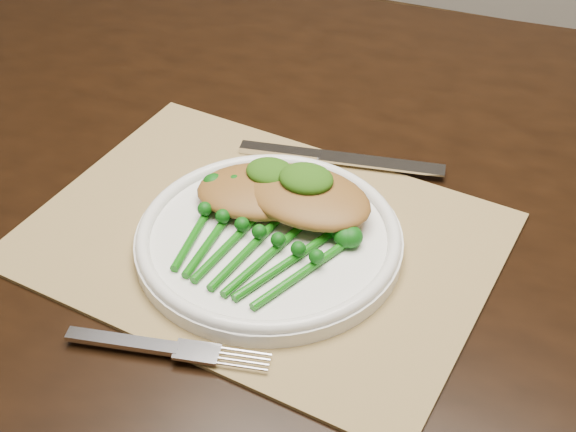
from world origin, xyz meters
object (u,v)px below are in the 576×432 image
(chicken_fillet_left, at_px, (262,191))
(broccolini_bundle, at_px, (249,249))
(placemat, at_px, (261,239))
(dinner_plate, at_px, (269,238))
(dining_table, at_px, (336,389))

(chicken_fillet_left, distance_m, broccolini_bundle, 0.08)
(placemat, xyz_separation_m, dinner_plate, (0.01, -0.01, 0.01))
(dining_table, distance_m, dinner_plate, 0.42)
(placemat, xyz_separation_m, chicken_fillet_left, (-0.01, 0.04, 0.03))
(dinner_plate, height_order, chicken_fillet_left, chicken_fillet_left)
(placemat, height_order, chicken_fillet_left, chicken_fillet_left)
(dining_table, distance_m, placemat, 0.40)
(dinner_plate, xyz_separation_m, chicken_fillet_left, (-0.03, 0.05, 0.02))
(dinner_plate, relative_size, broccolini_bundle, 1.42)
(dining_table, relative_size, broccolini_bundle, 8.84)
(chicken_fillet_left, height_order, broccolini_bundle, chicken_fillet_left)
(dining_table, xyz_separation_m, dinner_plate, (-0.04, -0.14, 0.39))
(dining_table, xyz_separation_m, placemat, (-0.05, -0.13, 0.37))
(dining_table, bearing_deg, broccolini_bundle, -107.91)
(dining_table, relative_size, chicken_fillet_left, 12.24)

